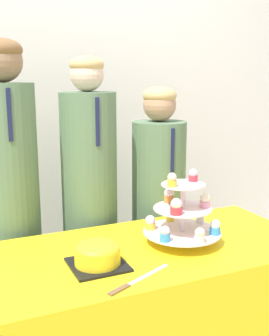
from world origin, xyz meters
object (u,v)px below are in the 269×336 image
(round_cake, at_px, (97,254))
(cupcake_stand, at_px, (182,214))
(student_1, at_px, (90,219))
(student_0, at_px, (12,222))
(cake_knife, at_px, (130,284))
(student_2, at_px, (158,222))

(round_cake, xyz_separation_m, cupcake_stand, (0.39, 0.06, 0.08))
(student_1, bearing_deg, student_0, 180.00)
(round_cake, bearing_deg, student_0, 110.59)
(round_cake, relative_size, student_1, 0.13)
(student_0, bearing_deg, cake_knife, -70.56)
(cake_knife, relative_size, student_1, 0.18)
(cake_knife, relative_size, student_2, 0.20)
(student_1, xyz_separation_m, student_2, (0.39, -0.00, -0.07))
(student_0, relative_size, student_2, 1.15)
(student_0, xyz_separation_m, student_1, (0.38, -0.00, -0.04))
(student_0, distance_m, student_1, 0.39)
(cupcake_stand, bearing_deg, round_cake, -170.94)
(cake_knife, bearing_deg, cupcake_stand, 11.38)
(student_1, relative_size, student_2, 1.10)
(student_2, bearing_deg, round_cake, -133.61)
(student_0, height_order, student_1, student_0)
(round_cake, height_order, cake_knife, round_cake)
(cupcake_stand, distance_m, student_2, 0.59)
(cupcake_stand, bearing_deg, student_0, 139.71)
(cupcake_stand, xyz_separation_m, student_2, (0.16, 0.52, -0.23))
(cake_knife, distance_m, student_0, 0.81)
(round_cake, height_order, student_1, student_1)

